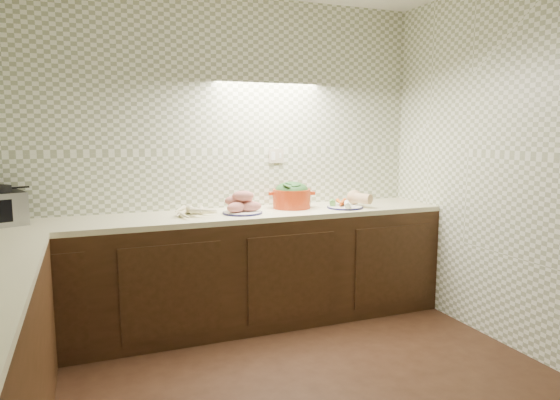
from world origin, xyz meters
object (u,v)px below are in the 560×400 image
object	(u,v)px
sweet_potato_plate	(242,205)
onion_bowl	(242,204)
dutch_oven	(292,195)
veg_plate	(349,201)
parsnip_pile	(196,211)

from	to	relation	value
sweet_potato_plate	onion_bowl	size ratio (longest dim) A/B	1.86
dutch_oven	veg_plate	bearing A→B (deg)	2.53
parsnip_pile	onion_bowl	bearing A→B (deg)	17.22
dutch_oven	veg_plate	distance (m)	0.49
veg_plate	parsnip_pile	bearing A→B (deg)	177.78
veg_plate	sweet_potato_plate	bearing A→B (deg)	178.88
parsnip_pile	dutch_oven	world-z (taller)	dutch_oven
sweet_potato_plate	veg_plate	xyz separation A→B (m)	(0.93, -0.02, -0.01)
onion_bowl	dutch_oven	world-z (taller)	dutch_oven
parsnip_pile	veg_plate	bearing A→B (deg)	-2.22
sweet_potato_plate	dutch_oven	xyz separation A→B (m)	(0.46, 0.11, 0.04)
sweet_potato_plate	parsnip_pile	bearing A→B (deg)	174.87
parsnip_pile	veg_plate	size ratio (longest dim) A/B	1.01
onion_bowl	veg_plate	bearing A→B (deg)	-11.13
parsnip_pile	sweet_potato_plate	size ratio (longest dim) A/B	1.23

